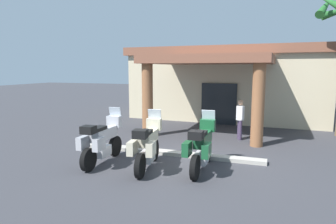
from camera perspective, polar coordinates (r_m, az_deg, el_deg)
ground_plane at (r=9.35m, az=2.99°, el=-9.30°), size 80.00×80.00×0.00m
motel_building at (r=17.94m, az=11.75°, el=5.73°), size 11.11×10.66×4.00m
motorcycle_silver at (r=9.10m, az=-12.65°, el=-5.43°), size 0.71×2.21×1.61m
motorcycle_cream at (r=8.42m, az=-3.99°, el=-6.37°), size 0.81×2.21×1.61m
motorcycle_green at (r=8.31m, az=6.54°, el=-6.60°), size 0.70×2.21×1.61m
pedestrian at (r=12.13m, az=13.79°, el=-0.90°), size 0.32×0.50×1.62m
curb_strip at (r=9.95m, az=-0.46°, el=-7.82°), size 6.46×0.36×0.12m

